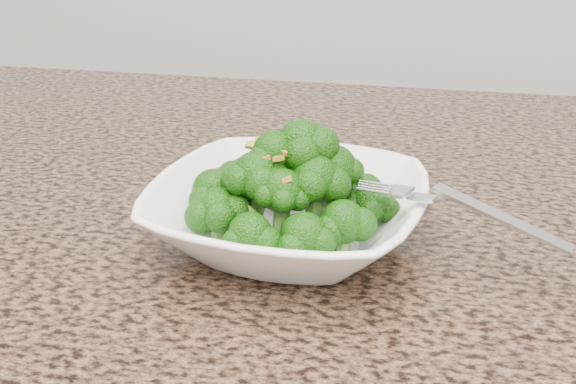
# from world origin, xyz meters

# --- Properties ---
(granite_counter) EXTENTS (1.64, 1.04, 0.03)m
(granite_counter) POSITION_xyz_m (0.00, 0.30, 0.89)
(granite_counter) COLOR brown
(granite_counter) RESTS_ON cabinet
(bowl) EXTENTS (0.26, 0.26, 0.06)m
(bowl) POSITION_xyz_m (0.10, 0.29, 0.93)
(bowl) COLOR white
(bowl) RESTS_ON granite_counter
(broccoli_pile) EXTENTS (0.21, 0.21, 0.07)m
(broccoli_pile) POSITION_xyz_m (0.10, 0.29, 0.99)
(broccoli_pile) COLOR #164D08
(broccoli_pile) RESTS_ON bowl
(garlic_topping) EXTENTS (0.12, 0.12, 0.01)m
(garlic_topping) POSITION_xyz_m (0.10, 0.29, 1.03)
(garlic_topping) COLOR #B9822D
(garlic_topping) RESTS_ON broccoli_pile
(fork) EXTENTS (0.18, 0.10, 0.01)m
(fork) POSITION_xyz_m (0.22, 0.27, 0.96)
(fork) COLOR silver
(fork) RESTS_ON bowl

